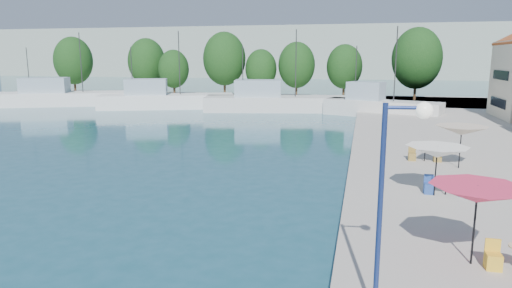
% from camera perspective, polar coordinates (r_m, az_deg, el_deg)
% --- Properties ---
extents(quay_far, '(90.00, 16.00, 0.60)m').
position_cam_1_polar(quay_far, '(67.55, 0.74, 5.51)').
color(quay_far, '#B0AA9F').
rests_on(quay_far, ground).
extents(hill_west, '(180.00, 40.00, 16.00)m').
position_cam_1_polar(hill_west, '(162.82, 0.32, 11.34)').
color(hill_west, '#93A094').
rests_on(hill_west, ground).
extents(hill_east, '(140.00, 40.00, 12.00)m').
position_cam_1_polar(hill_east, '(181.73, 24.26, 9.72)').
color(hill_east, '#93A094').
rests_on(hill_east, ground).
extents(trawler_01, '(19.85, 12.41, 10.20)m').
position_cam_1_polar(trawler_01, '(68.17, -22.81, 5.37)').
color(trawler_01, white).
rests_on(trawler_01, ground).
extents(trawler_02, '(17.57, 10.20, 10.20)m').
position_cam_1_polar(trawler_02, '(60.41, -11.49, 5.40)').
color(trawler_02, white).
rests_on(trawler_02, ground).
extents(trawler_03, '(18.97, 8.27, 10.20)m').
position_cam_1_polar(trawler_03, '(56.22, 2.56, 5.22)').
color(trawler_03, silver).
rests_on(trawler_03, ground).
extents(trawler_04, '(13.09, 7.37, 10.20)m').
position_cam_1_polar(trawler_04, '(52.84, 15.10, 4.50)').
color(trawler_04, silver).
rests_on(trawler_04, ground).
extents(tree_01, '(6.25, 6.25, 9.26)m').
position_cam_1_polar(tree_01, '(82.37, -21.88, 9.64)').
color(tree_01, '#3F2B19').
rests_on(tree_01, quay_far).
extents(tree_02, '(6.08, 6.08, 9.00)m').
position_cam_1_polar(tree_02, '(78.21, -13.51, 9.98)').
color(tree_02, '#3F2B19').
rests_on(tree_02, quay_far).
extents(tree_03, '(4.80, 4.80, 7.10)m').
position_cam_1_polar(tree_03, '(73.72, -10.25, 9.21)').
color(tree_03, '#3F2B19').
rests_on(tree_03, quay_far).
extents(tree_04, '(6.64, 6.64, 9.82)m').
position_cam_1_polar(tree_04, '(72.43, -3.98, 10.58)').
color(tree_04, '#3F2B19').
rests_on(tree_04, quay_far).
extents(tree_05, '(4.84, 4.84, 7.16)m').
position_cam_1_polar(tree_05, '(71.10, 0.63, 9.36)').
color(tree_05, '#3F2B19').
rests_on(tree_05, quay_far).
extents(tree_06, '(5.56, 5.56, 8.23)m').
position_cam_1_polar(tree_06, '(70.17, 5.10, 9.80)').
color(tree_06, '#3F2B19').
rests_on(tree_06, quay_far).
extents(tree_07, '(5.30, 5.30, 7.85)m').
position_cam_1_polar(tree_07, '(70.45, 10.99, 9.48)').
color(tree_07, '#3F2B19').
rests_on(tree_07, quay_far).
extents(tree_08, '(6.76, 6.76, 10.01)m').
position_cam_1_polar(tree_08, '(67.67, 19.47, 10.07)').
color(tree_08, '#3F2B19').
rests_on(tree_08, quay_far).
extents(umbrella_pink, '(2.70, 2.70, 2.37)m').
position_cam_1_polar(umbrella_pink, '(14.48, 25.93, -5.67)').
color(umbrella_pink, black).
rests_on(umbrella_pink, quay_right).
extents(umbrella_white, '(2.67, 2.67, 2.20)m').
position_cam_1_polar(umbrella_white, '(21.08, 21.71, -0.92)').
color(umbrella_white, black).
rests_on(umbrella_white, quay_right).
extents(umbrella_cream, '(2.74, 2.74, 2.33)m').
position_cam_1_polar(umbrella_cream, '(26.84, 24.31, 1.55)').
color(umbrella_cream, black).
rests_on(umbrella_cream, quay_right).
extents(cafe_table_02, '(1.82, 0.70, 0.76)m').
position_cam_1_polar(cafe_table_02, '(21.75, 22.63, -5.15)').
color(cafe_table_02, black).
rests_on(cafe_table_02, quay_right).
extents(cafe_table_03, '(1.82, 0.70, 0.76)m').
position_cam_1_polar(cafe_table_03, '(28.20, 20.34, -1.46)').
color(cafe_table_03, black).
rests_on(cafe_table_03, quay_right).
extents(street_lamp, '(1.03, 0.36, 5.03)m').
position_cam_1_polar(street_lamp, '(10.42, 17.20, -3.40)').
color(street_lamp, navy).
rests_on(street_lamp, quay_right).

